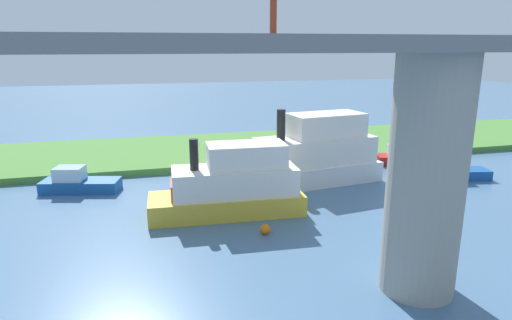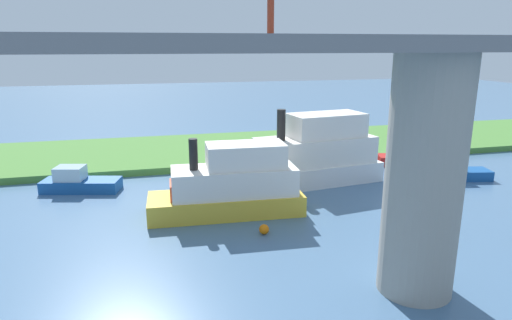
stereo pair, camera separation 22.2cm
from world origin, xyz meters
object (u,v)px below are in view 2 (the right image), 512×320
at_px(person_on_bank, 237,149).
at_px(houseboat_blue, 406,158).
at_px(bridge_pylon, 424,178).
at_px(mooring_post, 209,156).
at_px(riverboat_paddlewheel, 79,182).
at_px(skiff_small, 456,172).
at_px(marker_buoy, 264,229).
at_px(pontoon_yellow, 231,186).
at_px(motorboat_white, 312,155).

height_order(person_on_bank, houseboat_blue, person_on_bank).
distance_m(bridge_pylon, mooring_post, 19.88).
xyz_separation_m(person_on_bank, riverboat_paddlewheel, (11.19, 3.90, -0.63)).
xyz_separation_m(riverboat_paddlewheel, houseboat_blue, (-23.99, -0.67, -0.03)).
bearing_deg(skiff_small, marker_buoy, 20.46).
xyz_separation_m(bridge_pylon, houseboat_blue, (-9.97, -16.41, -3.90)).
xyz_separation_m(skiff_small, marker_buoy, (15.39, 5.74, -0.27)).
xyz_separation_m(pontoon_yellow, marker_buoy, (-1.04, 3.17, -1.35)).
relative_size(motorboat_white, riverboat_paddlewheel, 2.04).
height_order(motorboat_white, skiff_small, motorboat_white).
xyz_separation_m(bridge_pylon, skiff_small, (-11.15, -12.07, -3.92)).
xyz_separation_m(mooring_post, motorboat_white, (-6.32, 5.04, 0.91)).
bearing_deg(houseboat_blue, riverboat_paddlewheel, 1.61).
height_order(bridge_pylon, skiff_small, bridge_pylon).
relative_size(motorboat_white, marker_buoy, 20.76).
bearing_deg(marker_buoy, houseboat_blue, -144.65).
bearing_deg(mooring_post, riverboat_paddlewheel, 19.56).
bearing_deg(riverboat_paddlewheel, bridge_pylon, 131.71).
relative_size(pontoon_yellow, marker_buoy, 17.17).
relative_size(bridge_pylon, skiff_small, 1.93).
distance_m(skiff_small, houseboat_blue, 4.49).
bearing_deg(riverboat_paddlewheel, motorboat_white, 172.88).
distance_m(person_on_bank, mooring_post, 2.46).
height_order(bridge_pylon, person_on_bank, bridge_pylon).
relative_size(person_on_bank, riverboat_paddlewheel, 0.27).
bearing_deg(riverboat_paddlewheel, houseboat_blue, -178.39).
bearing_deg(riverboat_paddlewheel, person_on_bank, -160.80).
distance_m(pontoon_yellow, skiff_small, 16.66).
bearing_deg(riverboat_paddlewheel, marker_buoy, 136.14).
xyz_separation_m(person_on_bank, marker_buoy, (1.40, 13.30, -0.95)).
bearing_deg(marker_buoy, pontoon_yellow, -71.94).
xyz_separation_m(riverboat_paddlewheel, skiff_small, (-25.17, 3.66, -0.05)).
xyz_separation_m(person_on_bank, motorboat_white, (-3.99, 5.79, 0.70)).
bearing_deg(marker_buoy, skiff_small, -159.54).
bearing_deg(bridge_pylon, mooring_post, -74.68).
bearing_deg(mooring_post, skiff_small, 157.35).
distance_m(motorboat_white, pontoon_yellow, 7.76).
bearing_deg(mooring_post, person_on_bank, -162.19).
xyz_separation_m(bridge_pylon, person_on_bank, (2.84, -19.63, -3.24)).
relative_size(bridge_pylon, pontoon_yellow, 1.03).
height_order(skiff_small, marker_buoy, skiff_small).
relative_size(riverboat_paddlewheel, skiff_small, 1.11).
xyz_separation_m(motorboat_white, skiff_small, (-10.00, 1.77, -1.37)).
height_order(bridge_pylon, marker_buoy, bridge_pylon).
relative_size(motorboat_white, pontoon_yellow, 1.21).
bearing_deg(houseboat_blue, mooring_post, -9.27).
bearing_deg(person_on_bank, motorboat_white, 124.54).
bearing_deg(pontoon_yellow, mooring_post, -90.63).
distance_m(riverboat_paddlewheel, houseboat_blue, 24.00).
bearing_deg(person_on_bank, bridge_pylon, 98.22).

